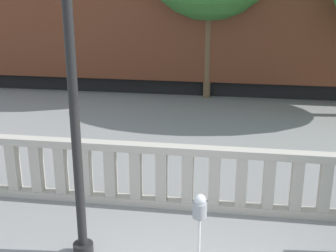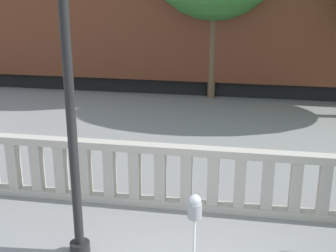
# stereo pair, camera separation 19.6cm
# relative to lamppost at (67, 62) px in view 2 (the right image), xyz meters

# --- Properties ---
(balustrade) EXTENTS (13.83, 0.24, 1.22)m
(balustrade) POSITION_rel_lamppost_xyz_m (1.66, 1.75, -2.41)
(balustrade) COLOR #BCB5A8
(balustrade) RESTS_ON ground
(lamppost) EXTENTS (0.32, 0.32, 5.70)m
(lamppost) POSITION_rel_lamppost_xyz_m (0.00, 0.00, 0.00)
(lamppost) COLOR black
(lamppost) RESTS_ON ground
(parking_meter) EXTENTS (0.20, 0.20, 1.31)m
(parking_meter) POSITION_rel_lamppost_xyz_m (1.81, -0.27, -1.96)
(parking_meter) COLOR silver
(parking_meter) RESTS_ON ground
(train_near) EXTENTS (20.44, 2.79, 4.07)m
(train_near) POSITION_rel_lamppost_xyz_m (0.90, 10.99, -1.19)
(train_near) COLOR black
(train_near) RESTS_ON ground
(train_far) EXTENTS (29.14, 2.74, 3.90)m
(train_far) POSITION_rel_lamppost_xyz_m (7.41, 24.14, -1.28)
(train_far) COLOR black
(train_far) RESTS_ON ground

